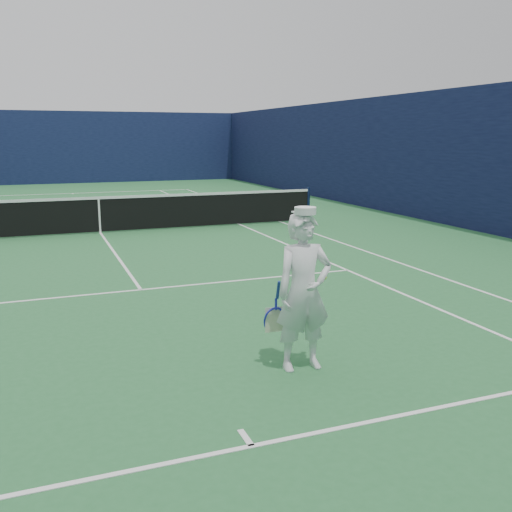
{
  "coord_description": "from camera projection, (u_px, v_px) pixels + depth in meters",
  "views": [
    {
      "loc": [
        -1.58,
        -16.08,
        2.63
      ],
      "look_at": [
        1.16,
        -8.99,
        1.03
      ],
      "focal_mm": 40.0,
      "sensor_mm": 36.0,
      "label": 1
    }
  ],
  "objects": [
    {
      "name": "windscreen_fence",
      "position": [
        96.0,
        160.0,
        15.37
      ],
      "size": [
        20.12,
        36.12,
        4.0
      ],
      "color": "#10183B",
      "rests_on": "ground"
    },
    {
      "name": "ground",
      "position": [
        100.0,
        233.0,
        15.78
      ],
      "size": [
        80.0,
        80.0,
        0.0
      ],
      "primitive_type": "plane",
      "color": "#276635",
      "rests_on": "ground"
    },
    {
      "name": "court_markings",
      "position": [
        100.0,
        233.0,
        15.78
      ],
      "size": [
        11.03,
        23.83,
        0.01
      ],
      "color": "white",
      "rests_on": "ground"
    },
    {
      "name": "tennis_net",
      "position": [
        99.0,
        213.0,
        15.66
      ],
      "size": [
        12.88,
        0.09,
        1.07
      ],
      "color": "#141E4C",
      "rests_on": "ground"
    },
    {
      "name": "tennis_player",
      "position": [
        304.0,
        292.0,
        6.43
      ],
      "size": [
        0.76,
        0.49,
        1.87
      ],
      "rotation": [
        0.0,
        0.0,
        -0.03
      ],
      "color": "white",
      "rests_on": "ground"
    }
  ]
}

